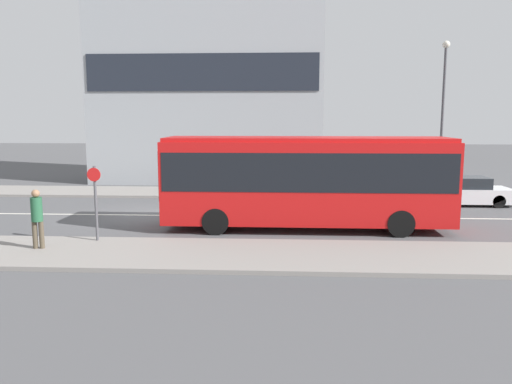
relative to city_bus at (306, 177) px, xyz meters
name	(u,v)px	position (x,y,z in m)	size (l,w,h in m)	color
ground_plane	(143,215)	(-6.82, 2.29, -1.97)	(120.00, 120.00, 0.00)	#4F4F51
sidewalk_near	(86,253)	(-6.82, -3.96, -1.90)	(44.00, 3.50, 0.13)	gray
sidewalk_far	(175,192)	(-6.82, 8.54, -1.90)	(44.00, 3.50, 0.13)	gray
lane_centerline	(143,215)	(-6.82, 2.29, -1.96)	(41.80, 0.16, 0.01)	silver
city_bus	(306,177)	(0.00, 0.00, 0.00)	(10.52, 2.53, 3.43)	red
parked_car_0	(463,192)	(7.77, 5.70, -1.33)	(4.23, 1.78, 1.35)	silver
pedestrian_near_stop	(37,215)	(-8.38, -3.79, -0.78)	(0.35, 0.34, 1.84)	#4C4233
bus_stop_sign	(95,197)	(-6.95, -2.70, -0.39)	(0.44, 0.12, 2.46)	#4C4C51
street_lamp	(443,105)	(7.08, 7.27, 2.82)	(0.36, 0.36, 7.74)	#4C4C51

